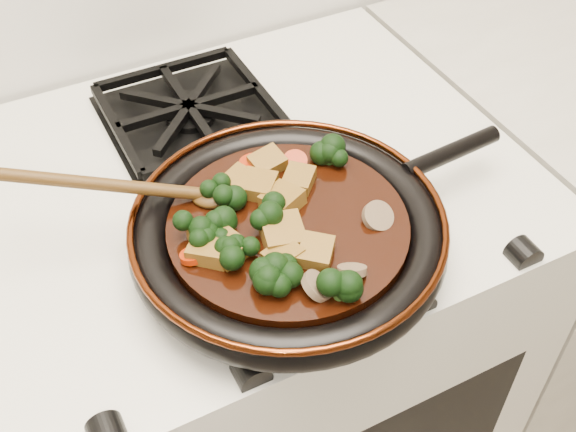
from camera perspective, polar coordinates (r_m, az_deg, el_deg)
name	(u,v)px	position (r m, az deg, el deg)	size (l,w,h in m)	color
stove	(245,369)	(1.29, -3.42, -11.95)	(0.76, 0.60, 0.90)	silver
burner_grate_front	(278,242)	(0.84, -0.80, -2.09)	(0.23, 0.23, 0.03)	black
burner_grate_back	(190,112)	(1.04, -7.78, 8.16)	(0.23, 0.23, 0.03)	black
skillet	(290,232)	(0.81, 0.12, -1.24)	(0.48, 0.36, 0.05)	black
braising_sauce	(288,229)	(0.81, 0.00, -1.04)	(0.27, 0.27, 0.02)	black
tofu_cube_0	(258,186)	(0.83, -2.36, 2.36)	(0.04, 0.04, 0.02)	brown
tofu_cube_1	(208,237)	(0.78, -6.37, -1.66)	(0.04, 0.03, 0.02)	brown
tofu_cube_2	(284,257)	(0.76, -0.33, -3.28)	(0.04, 0.03, 0.02)	brown
tofu_cube_3	(210,250)	(0.77, -6.18, -2.68)	(0.04, 0.04, 0.02)	brown
tofu_cube_4	(282,234)	(0.78, -0.45, -1.42)	(0.04, 0.05, 0.02)	brown
tofu_cube_5	(316,253)	(0.76, 2.22, -2.93)	(0.04, 0.03, 0.02)	brown
tofu_cube_6	(282,201)	(0.82, -0.45, 1.23)	(0.04, 0.04, 0.02)	brown
tofu_cube_7	(268,163)	(0.86, -1.62, 4.19)	(0.04, 0.03, 0.02)	brown
tofu_cube_8	(241,183)	(0.84, -3.76, 2.65)	(0.04, 0.04, 0.02)	brown
tofu_cube_9	(227,249)	(0.77, -4.82, -2.64)	(0.04, 0.04, 0.02)	brown
tofu_cube_10	(299,180)	(0.84, 0.86, 2.86)	(0.04, 0.03, 0.02)	brown
broccoli_floret_0	(277,275)	(0.74, -0.88, -4.65)	(0.06, 0.06, 0.05)	black
broccoli_floret_1	(239,255)	(0.76, -3.91, -3.08)	(0.06, 0.06, 0.05)	black
broccoli_floret_2	(218,195)	(0.82, -5.53, 1.69)	(0.06, 0.06, 0.05)	black
broccoli_floret_3	(222,229)	(0.78, -5.23, -1.03)	(0.06, 0.06, 0.05)	black
broccoli_floret_4	(210,243)	(0.77, -6.20, -2.11)	(0.06, 0.06, 0.05)	black
broccoli_floret_5	(339,291)	(0.73, 4.08, -5.92)	(0.06, 0.06, 0.05)	black
broccoli_floret_6	(197,233)	(0.78, -7.18, -1.34)	(0.05, 0.05, 0.06)	black
broccoli_floret_7	(268,220)	(0.79, -1.62, -0.32)	(0.06, 0.06, 0.06)	black
broccoli_floret_8	(329,156)	(0.87, 3.23, 4.75)	(0.06, 0.06, 0.05)	black
broccoli_floret_9	(267,283)	(0.73, -1.63, -5.29)	(0.06, 0.06, 0.05)	black
carrot_coin_0	(274,200)	(0.82, -1.11, 1.24)	(0.03, 0.03, 0.01)	#A92204
carrot_coin_1	(295,161)	(0.87, 0.57, 4.37)	(0.03, 0.03, 0.01)	#A92204
carrot_coin_2	(252,162)	(0.87, -2.88, 4.26)	(0.03, 0.03, 0.01)	#A92204
carrot_coin_3	(192,256)	(0.77, -7.60, -3.15)	(0.03, 0.03, 0.01)	#A92204
mushroom_slice_0	(352,270)	(0.75, 5.08, -4.29)	(0.03, 0.03, 0.01)	brown
mushroom_slice_1	(378,216)	(0.81, 7.12, -0.02)	(0.04, 0.04, 0.01)	brown
mushroom_slice_2	(317,286)	(0.73, 2.30, -5.54)	(0.04, 0.04, 0.01)	brown
wooden_spoon	(149,189)	(0.82, -10.91, 2.12)	(0.16, 0.08, 0.26)	#472D0F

